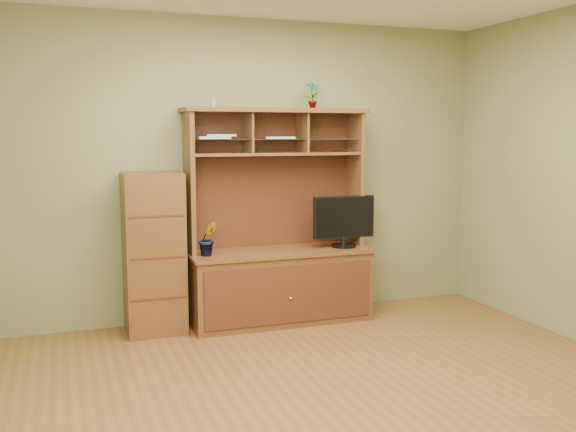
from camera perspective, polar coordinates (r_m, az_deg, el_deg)
name	(u,v)px	position (r m, az deg, el deg)	size (l,w,h in m)	color
room	(345,187)	(4.00, 5.06, 2.62)	(4.54, 4.04, 2.74)	brown
media_hutch	(279,263)	(5.77, -0.84, -4.23)	(1.66, 0.61, 1.90)	#482A14
monitor	(344,220)	(5.85, 5.01, -0.38)	(0.59, 0.23, 0.47)	black
orchid_plant	(208,239)	(5.46, -7.12, -2.00)	(0.16, 0.13, 0.30)	#2E561D
top_plant	(312,95)	(5.85, 2.16, 10.71)	(0.13, 0.09, 0.25)	#326322
reed_diffuser	(213,95)	(5.58, -6.65, 10.66)	(0.05, 0.05, 0.27)	silver
magazines	(238,137)	(5.62, -4.44, 7.02)	(0.89, 0.25, 0.04)	#B2B1B7
side_cabinet	(154,253)	(5.52, -11.84, -3.25)	(0.49, 0.44, 1.36)	#482A14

